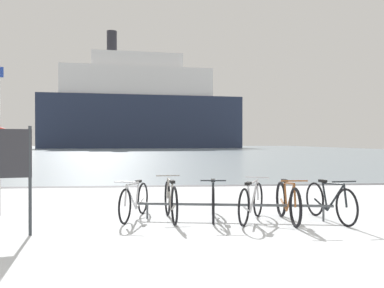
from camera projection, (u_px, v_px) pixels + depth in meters
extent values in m
cube|color=gray|center=(162.00, 150.00, 68.39)|extent=(80.00, 110.00, 0.08)
cube|color=#47474C|center=(188.00, 187.00, 13.60)|extent=(80.00, 0.50, 0.05)
cylinder|color=#4C5156|center=(234.00, 205.00, 7.75)|extent=(3.58, 0.68, 0.05)
cylinder|color=#4C5156|center=(147.00, 211.00, 7.90)|extent=(0.04, 0.04, 0.28)
cylinder|color=#4C5156|center=(323.00, 214.00, 7.61)|extent=(0.04, 0.04, 0.28)
torus|color=black|center=(125.00, 206.00, 7.35)|extent=(0.20, 0.62, 0.63)
torus|color=black|center=(143.00, 198.00, 8.39)|extent=(0.20, 0.62, 0.63)
cylinder|color=silver|center=(131.00, 197.00, 7.69)|extent=(0.18, 0.54, 0.54)
cylinder|color=silver|center=(137.00, 196.00, 8.03)|extent=(0.09, 0.20, 0.48)
cylinder|color=silver|center=(133.00, 184.00, 7.77)|extent=(0.22, 0.68, 0.08)
cylinder|color=silver|center=(139.00, 203.00, 8.17)|extent=(0.16, 0.45, 0.18)
cylinder|color=silver|center=(126.00, 196.00, 7.39)|extent=(0.07, 0.12, 0.38)
cube|color=black|center=(138.00, 181.00, 8.11)|extent=(0.13, 0.21, 0.05)
cylinder|color=silver|center=(126.00, 182.00, 7.43)|extent=(0.45, 0.15, 0.02)
torus|color=black|center=(167.00, 198.00, 8.20)|extent=(0.11, 0.68, 0.68)
torus|color=black|center=(174.00, 206.00, 7.25)|extent=(0.11, 0.68, 0.68)
cylinder|color=gray|center=(170.00, 194.00, 7.89)|extent=(0.09, 0.51, 0.58)
cylinder|color=gray|center=(172.00, 197.00, 7.58)|extent=(0.05, 0.18, 0.52)
cylinder|color=gray|center=(170.00, 181.00, 7.82)|extent=(0.10, 0.63, 0.08)
cylinder|color=gray|center=(173.00, 208.00, 7.45)|extent=(0.08, 0.42, 0.19)
cylinder|color=gray|center=(168.00, 188.00, 8.16)|extent=(0.05, 0.11, 0.41)
cube|color=black|center=(172.00, 182.00, 7.51)|extent=(0.10, 0.21, 0.05)
cylinder|color=gray|center=(168.00, 176.00, 8.12)|extent=(0.46, 0.07, 0.02)
torus|color=black|center=(213.00, 205.00, 7.39)|extent=(0.13, 0.65, 0.65)
torus|color=black|center=(213.00, 198.00, 8.35)|extent=(0.13, 0.65, 0.65)
cylinder|color=#1E2328|center=(213.00, 196.00, 7.70)|extent=(0.10, 0.51, 0.55)
cylinder|color=#1E2328|center=(213.00, 195.00, 8.01)|extent=(0.06, 0.18, 0.49)
cylinder|color=#1E2328|center=(213.00, 183.00, 7.77)|extent=(0.12, 0.63, 0.08)
cylinder|color=#1E2328|center=(213.00, 203.00, 8.15)|extent=(0.09, 0.42, 0.18)
cylinder|color=#1E2328|center=(213.00, 194.00, 7.42)|extent=(0.05, 0.11, 0.39)
cube|color=black|center=(213.00, 180.00, 8.08)|extent=(0.11, 0.21, 0.05)
cylinder|color=#1E2328|center=(213.00, 181.00, 7.46)|extent=(0.46, 0.08, 0.02)
torus|color=black|center=(258.00, 200.00, 8.08)|extent=(0.34, 0.60, 0.66)
torus|color=black|center=(244.00, 207.00, 7.16)|extent=(0.34, 0.60, 0.66)
cylinder|color=silver|center=(254.00, 195.00, 7.78)|extent=(0.28, 0.48, 0.56)
cylinder|color=silver|center=(249.00, 199.00, 7.48)|extent=(0.12, 0.18, 0.50)
cylinder|color=silver|center=(253.00, 183.00, 7.71)|extent=(0.34, 0.59, 0.08)
cylinder|color=silver|center=(247.00, 210.00, 7.35)|extent=(0.24, 0.40, 0.18)
cylinder|color=silver|center=(258.00, 190.00, 8.04)|extent=(0.08, 0.11, 0.40)
cube|color=black|center=(248.00, 183.00, 7.41)|extent=(0.16, 0.21, 0.05)
cylinder|color=silver|center=(257.00, 177.00, 8.01)|extent=(0.42, 0.24, 0.02)
torus|color=black|center=(295.00, 207.00, 7.08)|extent=(0.09, 0.68, 0.68)
torus|color=black|center=(281.00, 199.00, 8.08)|extent=(0.09, 0.68, 0.68)
cylinder|color=brown|center=(290.00, 198.00, 7.40)|extent=(0.07, 0.53, 0.57)
cylinder|color=brown|center=(286.00, 197.00, 7.73)|extent=(0.05, 0.19, 0.51)
cylinder|color=brown|center=(289.00, 183.00, 7.47)|extent=(0.07, 0.65, 0.08)
cylinder|color=brown|center=(284.00, 205.00, 7.86)|extent=(0.06, 0.44, 0.19)
cylinder|color=brown|center=(295.00, 196.00, 7.11)|extent=(0.04, 0.11, 0.40)
cube|color=black|center=(285.00, 181.00, 7.80)|extent=(0.09, 0.20, 0.05)
cylinder|color=brown|center=(294.00, 181.00, 7.15)|extent=(0.46, 0.05, 0.02)
torus|color=black|center=(347.00, 208.00, 7.13)|extent=(0.13, 0.66, 0.66)
torus|color=black|center=(315.00, 199.00, 8.18)|extent=(0.13, 0.66, 0.66)
cylinder|color=#1E2328|center=(335.00, 198.00, 7.47)|extent=(0.11, 0.56, 0.56)
cylinder|color=#1E2328|center=(325.00, 197.00, 7.81)|extent=(0.06, 0.20, 0.50)
cylinder|color=#1E2328|center=(333.00, 184.00, 7.55)|extent=(0.13, 0.70, 0.08)
cylinder|color=#1E2328|center=(321.00, 205.00, 7.96)|extent=(0.10, 0.47, 0.18)
cylinder|color=#1E2328|center=(345.00, 196.00, 7.17)|extent=(0.05, 0.12, 0.39)
cube|color=black|center=(323.00, 181.00, 7.89)|extent=(0.11, 0.21, 0.05)
cylinder|color=#1E2328|center=(344.00, 182.00, 7.21)|extent=(0.46, 0.09, 0.02)
cylinder|color=#33383D|center=(30.00, 181.00, 6.48)|extent=(0.05, 0.05, 1.70)
cube|color=#2D2D33|center=(13.00, 153.00, 6.39)|extent=(0.54, 0.17, 0.75)
cube|color=#232D47|center=(141.00, 123.00, 88.91)|extent=(42.42, 16.73, 10.76)
cube|color=white|center=(137.00, 83.00, 88.64)|extent=(31.96, 13.70, 5.92)
cube|color=white|center=(137.00, 62.00, 88.60)|extent=(19.45, 10.42, 3.01)
cylinder|color=#26262D|center=(112.00, 43.00, 87.48)|extent=(2.10, 2.10, 4.84)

